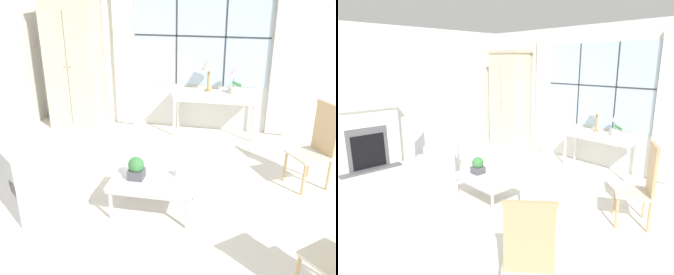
# 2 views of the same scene
# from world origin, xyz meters

# --- Properties ---
(ground_plane) EXTENTS (14.00, 14.00, 0.00)m
(ground_plane) POSITION_xyz_m (0.00, 0.00, 0.00)
(ground_plane) COLOR silver
(wall_back_windowed) EXTENTS (7.20, 0.14, 2.80)m
(wall_back_windowed) POSITION_xyz_m (0.00, 3.02, 1.40)
(wall_back_windowed) COLOR silver
(wall_back_windowed) RESTS_ON ground_plane
(armoire) EXTENTS (0.96, 0.60, 2.35)m
(armoire) POSITION_xyz_m (-2.17, 2.68, 1.18)
(armoire) COLOR beige
(armoire) RESTS_ON ground_plane
(console_table) EXTENTS (1.40, 0.45, 0.76)m
(console_table) POSITION_xyz_m (0.30, 2.72, 0.68)
(console_table) COLOR white
(console_table) RESTS_ON ground_plane
(table_lamp) EXTENTS (0.23, 0.23, 0.57)m
(table_lamp) POSITION_xyz_m (0.17, 2.77, 1.20)
(table_lamp) COLOR #9E7F47
(table_lamp) RESTS_ON console_table
(potted_orchid) EXTENTS (0.22, 0.17, 0.44)m
(potted_orchid) POSITION_xyz_m (0.59, 2.73, 0.94)
(potted_orchid) COLOR #BCB7AD
(potted_orchid) RESTS_ON console_table
(armchair_upholstered) EXTENTS (1.19, 1.18, 0.80)m
(armchair_upholstered) POSITION_xyz_m (-1.56, 0.15, 0.27)
(armchair_upholstered) COLOR #B2B2B7
(armchair_upholstered) RESTS_ON ground_plane
(side_chair_wooden) EXTENTS (0.60, 0.60, 1.10)m
(side_chair_wooden) POSITION_xyz_m (1.73, 1.26, 0.60)
(side_chair_wooden) COLOR beige
(side_chair_wooden) RESTS_ON ground_plane
(coffee_table) EXTENTS (0.96, 0.67, 0.41)m
(coffee_table) POSITION_xyz_m (-0.16, 0.26, 0.37)
(coffee_table) COLOR silver
(coffee_table) RESTS_ON ground_plane
(potted_plant_small) EXTENTS (0.18, 0.18, 0.26)m
(potted_plant_small) POSITION_xyz_m (-0.35, 0.23, 0.54)
(potted_plant_small) COLOR #4C4C51
(potted_plant_small) RESTS_ON coffee_table
(pillar_candle) EXTENTS (0.11, 0.11, 0.13)m
(pillar_candle) POSITION_xyz_m (0.11, 0.36, 0.47)
(pillar_candle) COLOR silver
(pillar_candle) RESTS_ON coffee_table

